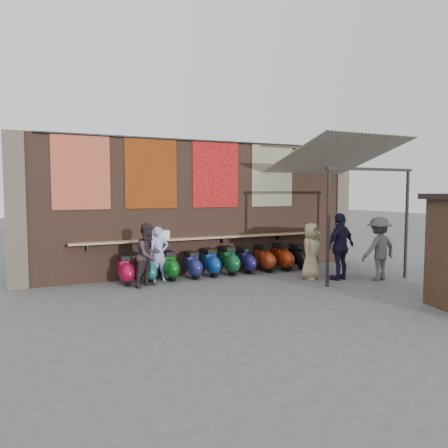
% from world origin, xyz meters
% --- Properties ---
extents(ground, '(70.00, 70.00, 0.00)m').
position_xyz_m(ground, '(0.00, 0.00, 0.00)').
color(ground, '#474749').
rests_on(ground, ground).
extents(brick_wall, '(10.00, 0.40, 4.00)m').
position_xyz_m(brick_wall, '(0.00, 2.70, 2.00)').
color(brick_wall, brown).
rests_on(brick_wall, ground).
extents(pier_left, '(0.50, 0.50, 4.00)m').
position_xyz_m(pier_left, '(-5.20, 2.70, 2.00)').
color(pier_left, '#4C4238').
rests_on(pier_left, ground).
extents(pier_right, '(0.50, 0.50, 4.00)m').
position_xyz_m(pier_right, '(5.20, 2.70, 2.00)').
color(pier_right, '#4C4238').
rests_on(pier_right, ground).
extents(eating_counter, '(8.00, 0.32, 0.05)m').
position_xyz_m(eating_counter, '(0.00, 2.33, 1.10)').
color(eating_counter, '#9E7A51').
rests_on(eating_counter, brick_wall).
extents(shelf_box, '(0.56, 0.30, 0.25)m').
position_xyz_m(shelf_box, '(-1.56, 2.30, 1.25)').
color(shelf_box, white).
rests_on(shelf_box, eating_counter).
extents(tapestry_redgold, '(1.50, 0.02, 2.00)m').
position_xyz_m(tapestry_redgold, '(-3.60, 2.48, 3.00)').
color(tapestry_redgold, maroon).
rests_on(tapestry_redgold, brick_wall).
extents(tapestry_sun, '(1.50, 0.02, 2.00)m').
position_xyz_m(tapestry_sun, '(-1.70, 2.48, 3.00)').
color(tapestry_sun, '#D44E0C').
rests_on(tapestry_sun, brick_wall).
extents(tapestry_orange, '(1.50, 0.02, 2.00)m').
position_xyz_m(tapestry_orange, '(0.30, 2.48, 3.00)').
color(tapestry_orange, red).
rests_on(tapestry_orange, brick_wall).
extents(tapestry_multi, '(1.50, 0.02, 2.00)m').
position_xyz_m(tapestry_multi, '(2.30, 2.48, 3.00)').
color(tapestry_multi, '#295F97').
rests_on(tapestry_multi, brick_wall).
extents(hang_rail, '(9.50, 0.06, 0.06)m').
position_xyz_m(hang_rail, '(0.00, 2.47, 3.98)').
color(hang_rail, black).
rests_on(hang_rail, brick_wall).
extents(scooter_stool_0, '(0.37, 0.82, 0.78)m').
position_xyz_m(scooter_stool_0, '(-2.60, 1.95, 0.39)').
color(scooter_stool_0, maroon).
rests_on(scooter_stool_0, ground).
extents(scooter_stool_1, '(0.34, 0.75, 0.71)m').
position_xyz_m(scooter_stool_1, '(-1.97, 1.97, 0.35)').
color(scooter_stool_1, '#19675C').
rests_on(scooter_stool_1, ground).
extents(scooter_stool_2, '(0.38, 0.84, 0.80)m').
position_xyz_m(scooter_stool_2, '(-1.34, 2.04, 0.40)').
color(scooter_stool_2, '#0C5613').
rests_on(scooter_stool_2, ground).
extents(scooter_stool_3, '(0.36, 0.80, 0.76)m').
position_xyz_m(scooter_stool_3, '(-0.67, 1.96, 0.38)').
color(scooter_stool_3, navy).
rests_on(scooter_stool_3, ground).
extents(scooter_stool_4, '(0.38, 0.84, 0.80)m').
position_xyz_m(scooter_stool_4, '(-0.09, 2.04, 0.40)').
color(scooter_stool_4, navy).
rests_on(scooter_stool_4, ground).
extents(scooter_stool_5, '(0.40, 0.88, 0.84)m').
position_xyz_m(scooter_stool_5, '(0.51, 2.03, 0.42)').
color(scooter_stool_5, '#0E4921').
rests_on(scooter_stool_5, ground).
extents(scooter_stool_6, '(0.36, 0.80, 0.76)m').
position_xyz_m(scooter_stool_6, '(1.09, 2.02, 0.38)').
color(scooter_stool_6, '#161348').
rests_on(scooter_stool_6, ground).
extents(scooter_stool_7, '(0.38, 0.84, 0.80)m').
position_xyz_m(scooter_stool_7, '(1.74, 2.01, 0.40)').
color(scooter_stool_7, maroon).
rests_on(scooter_stool_7, ground).
extents(scooter_stool_8, '(0.39, 0.87, 0.83)m').
position_xyz_m(scooter_stool_8, '(2.35, 1.96, 0.42)').
color(scooter_stool_8, maroon).
rests_on(scooter_stool_8, ground).
extents(scooter_stool_9, '(0.37, 0.81, 0.77)m').
position_xyz_m(scooter_stool_9, '(2.97, 1.97, 0.39)').
color(scooter_stool_9, black).
rests_on(scooter_stool_9, ground).
extents(diner_left, '(0.56, 0.38, 1.51)m').
position_xyz_m(diner_left, '(-1.65, 2.00, 0.75)').
color(diner_left, '#9BA3E2').
rests_on(diner_left, ground).
extents(diner_right, '(1.02, 0.96, 1.66)m').
position_xyz_m(diner_right, '(-2.11, 1.40, 0.83)').
color(diner_right, '#2E2428').
rests_on(diner_right, ground).
extents(shopper_navy, '(1.18, 0.70, 1.88)m').
position_xyz_m(shopper_navy, '(3.01, -0.02, 0.94)').
color(shopper_navy, black).
rests_on(shopper_navy, ground).
extents(shopper_grey, '(1.18, 0.71, 1.78)m').
position_xyz_m(shopper_grey, '(3.96, -0.51, 0.89)').
color(shopper_grey, '#4E4D51').
rests_on(shopper_grey, ground).
extents(shopper_tan, '(0.93, 0.82, 1.59)m').
position_xyz_m(shopper_tan, '(2.32, 0.40, 0.80)').
color(shopper_tan, tan).
rests_on(shopper_tan, ground).
extents(awning_canvas, '(3.20, 3.28, 0.97)m').
position_xyz_m(awning_canvas, '(3.50, 0.90, 3.55)').
color(awning_canvas, beige).
rests_on(awning_canvas, brick_wall).
extents(awning_ledger, '(3.30, 0.08, 0.12)m').
position_xyz_m(awning_ledger, '(3.50, 2.49, 3.95)').
color(awning_ledger, '#33261C').
rests_on(awning_ledger, brick_wall).
extents(awning_header, '(3.00, 0.08, 0.08)m').
position_xyz_m(awning_header, '(3.50, -0.60, 3.08)').
color(awning_header, black).
rests_on(awning_header, awning_post_left).
extents(awning_post_left, '(0.09, 0.09, 3.10)m').
position_xyz_m(awning_post_left, '(2.10, -0.60, 1.55)').
color(awning_post_left, black).
rests_on(awning_post_left, ground).
extents(awning_post_right, '(0.09, 0.09, 3.10)m').
position_xyz_m(awning_post_right, '(4.90, -0.60, 1.55)').
color(awning_post_right, black).
rests_on(awning_post_right, ground).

